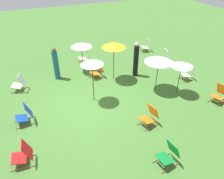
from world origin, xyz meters
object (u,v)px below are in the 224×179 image
object	(u,v)px
deckchair_8	(23,155)
umbrella_1	(114,45)
umbrella_3	(159,59)
person_1	(136,60)
umbrella_0	(182,64)
deckchair_0	(98,71)
deckchair_4	(20,84)
person_2	(56,64)
deckchair_3	(150,116)
deckchair_10	(85,57)
deckchair_1	(169,154)
umbrella_2	(81,45)
umbrella_4	(92,62)
deckchair_2	(147,46)
deckchair_7	(25,115)
deckchair_5	(165,57)
deckchair_6	(220,94)
deckchair_11	(188,73)

from	to	relation	value
deckchair_8	umbrella_1	distance (m)	6.24
umbrella_3	person_1	xyz separation A→B (m)	(-1.61, -0.25, -0.67)
umbrella_1	umbrella_0	bearing A→B (deg)	41.90
deckchair_0	deckchair_4	world-z (taller)	same
deckchair_0	person_2	distance (m)	2.15
deckchair_3	deckchair_10	distance (m)	6.24
deckchair_1	umbrella_0	xyz separation A→B (m)	(-3.13, 2.75, 1.14)
deckchair_4	person_2	world-z (taller)	person_2
umbrella_1	umbrella_2	world-z (taller)	umbrella_1
umbrella_1	umbrella_3	distance (m)	2.28
umbrella_4	deckchair_8	bearing A→B (deg)	-52.92
person_2	deckchair_8	bearing A→B (deg)	17.70
deckchair_2	deckchair_7	size ratio (longest dim) A/B	1.00
deckchair_7	umbrella_0	distance (m)	6.81
deckchair_5	umbrella_2	distance (m)	4.96
person_1	umbrella_3	bearing A→B (deg)	-174.78
deckchair_0	deckchair_1	size ratio (longest dim) A/B	1.02
deckchair_2	umbrella_1	bearing A→B (deg)	-48.54
deckchair_5	umbrella_1	world-z (taller)	umbrella_1
deckchair_1	umbrella_2	xyz separation A→B (m)	(-7.07, -0.63, 1.15)
deckchair_6	umbrella_2	size ratio (longest dim) A/B	0.53
deckchair_8	umbrella_0	bearing A→B (deg)	106.64
deckchair_1	deckchair_4	xyz separation A→B (m)	(-6.27, -3.99, 0.00)
umbrella_3	deckchair_11	bearing A→B (deg)	94.62
deckchair_1	person_2	size ratio (longest dim) A/B	0.49
deckchair_1	deckchair_6	distance (m)	4.47
deckchair_2	person_1	xyz separation A→B (m)	(2.61, -2.31, 0.53)
deckchair_6	umbrella_2	distance (m)	7.08
deckchair_2	deckchair_8	xyz separation A→B (m)	(6.27, -8.23, 0.00)
umbrella_2	deckchair_10	bearing A→B (deg)	155.70
deckchair_1	umbrella_4	size ratio (longest dim) A/B	0.42
deckchair_10	umbrella_3	distance (m)	4.89
umbrella_0	umbrella_3	xyz separation A→B (m)	(-0.70, -0.73, 0.06)
umbrella_2	umbrella_4	distance (m)	2.98
deckchair_3	umbrella_1	xyz separation A→B (m)	(-3.75, 0.13, 1.50)
umbrella_0	umbrella_3	size ratio (longest dim) A/B	0.96
deckchair_7	person_1	xyz separation A→B (m)	(-1.67, 5.70, 0.53)
umbrella_3	person_2	size ratio (longest dim) A/B	1.00
umbrella_4	deckchair_7	bearing A→B (deg)	-82.56
umbrella_0	umbrella_1	xyz separation A→B (m)	(-2.43, -2.18, 0.35)
umbrella_4	deckchair_4	bearing A→B (deg)	-125.72
deckchair_1	deckchair_8	world-z (taller)	same
deckchair_5	deckchair_11	distance (m)	2.11
deckchair_3	deckchair_8	size ratio (longest dim) A/B	1.02
deckchair_10	deckchair_0	bearing A→B (deg)	-0.24
deckchair_3	umbrella_4	world-z (taller)	umbrella_4
deckchair_6	umbrella_1	distance (m)	5.28
person_2	umbrella_3	bearing A→B (deg)	94.67
deckchair_4	umbrella_4	size ratio (longest dim) A/B	0.44
deckchair_0	deckchair_10	xyz separation A→B (m)	(-1.97, -0.06, 0.00)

